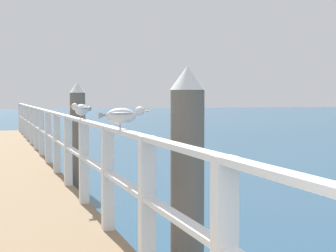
% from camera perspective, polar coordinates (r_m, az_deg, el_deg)
% --- Properties ---
extents(pier_railing, '(0.12, 23.31, 1.10)m').
position_cam_1_polar(pier_railing, '(13.03, -11.09, -0.43)').
color(pier_railing, white).
rests_on(pier_railing, pier_deck).
extents(dock_piling_near, '(0.29, 0.29, 2.02)m').
position_cam_1_polar(dock_piling_near, '(5.11, 1.81, -5.66)').
color(dock_piling_near, '#6B6056').
rests_on(dock_piling_near, ground_plane).
extents(dock_piling_far, '(0.29, 0.29, 2.02)m').
position_cam_1_polar(dock_piling_far, '(11.38, -8.39, -0.96)').
color(dock_piling_far, '#6B6056').
rests_on(dock_piling_far, ground_plane).
extents(seagull_foreground, '(0.48, 0.21, 0.21)m').
position_cam_1_polar(seagull_foreground, '(5.76, -4.29, 1.02)').
color(seagull_foreground, white).
rests_on(seagull_foreground, pier_railing).
extents(seagull_background, '(0.33, 0.40, 0.21)m').
position_cam_1_polar(seagull_background, '(8.25, -8.07, 1.57)').
color(seagull_background, white).
rests_on(seagull_background, pier_railing).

